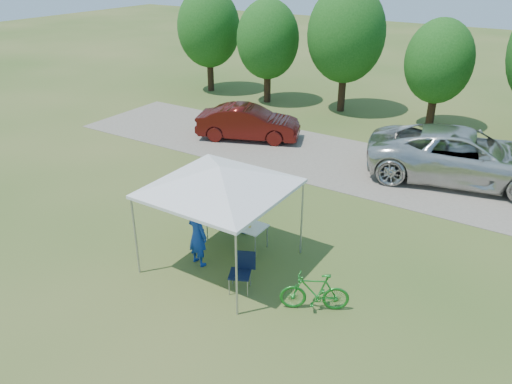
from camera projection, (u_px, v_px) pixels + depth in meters
ground at (223, 262)px, 13.05m from camera, size 100.00×100.00×0.00m
gravel_strip at (345, 163)px, 19.11m from camera, size 24.00×5.00×0.02m
canopy at (219, 169)px, 11.89m from camera, size 4.53×4.53×3.00m
treeline at (400, 45)px, 22.29m from camera, size 24.89×4.28×6.30m
folding_table at (237, 223)px, 13.60m from camera, size 1.69×0.70×0.70m
folding_chair at (242, 268)px, 11.82m from camera, size 0.65×0.69×0.97m
cooler at (228, 214)px, 13.64m from camera, size 0.42×0.29×0.30m
ice_cream_cup at (250, 226)px, 13.30m from camera, size 0.08×0.08×0.06m
cyclist at (197, 235)px, 12.64m from camera, size 0.69×0.52×1.69m
bike_blue at (228, 215)px, 14.46m from camera, size 1.68×0.62×0.88m
bike_green at (315, 292)px, 11.15m from camera, size 1.59×1.14×0.94m
minivan at (463, 156)px, 17.31m from camera, size 6.99×4.35×1.80m
sedan at (248, 123)px, 21.22m from camera, size 4.58×3.02×1.43m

